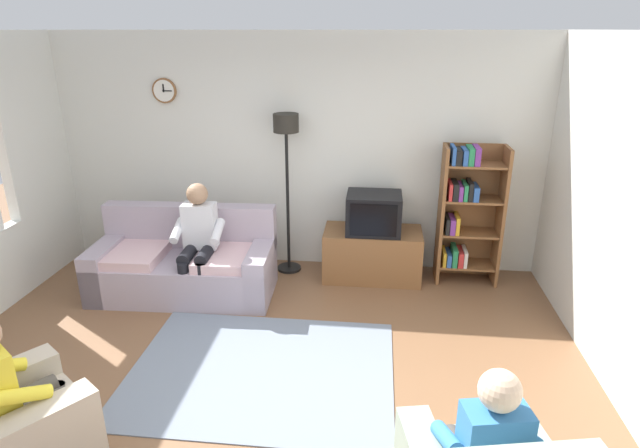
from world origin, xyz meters
The scene contains 12 objects.
ground_plane centered at (0.00, 0.00, 0.00)m, with size 12.00×12.00×0.00m, color brown.
back_wall_assembly centered at (0.00, 2.66, 1.35)m, with size 6.20×0.17×2.70m.
couch centered at (-1.09, 1.67, 0.31)m, with size 1.93×0.95×0.90m.
tv_stand centered at (0.91, 2.25, 0.29)m, with size 1.10×0.56×0.57m.
tv centered at (0.91, 2.23, 0.79)m, with size 0.60×0.49×0.44m.
bookshelf centered at (1.92, 2.32, 0.83)m, with size 0.68×0.36×1.56m.
floor_lamp centered at (-0.07, 2.35, 1.45)m, with size 0.28×0.28×1.85m.
armchair_near_window centered at (-1.36, -0.86, 0.29)m, with size 1.17×1.18×0.90m.
area_rug centered at (0.03, 0.34, 0.01)m, with size 2.20×1.70×0.01m, color slate.
person_on_couch centered at (-0.88, 1.56, 0.70)m, with size 0.52×0.55×1.24m.
person_in_left_armchair centered at (-1.31, -0.79, 0.60)m, with size 0.62×0.64×1.12m.
person_in_right_armchair centered at (1.57, -0.96, 0.60)m, with size 0.57×0.59×1.12m.
Camera 1 is at (0.93, -3.30, 2.71)m, focal length 29.53 mm.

